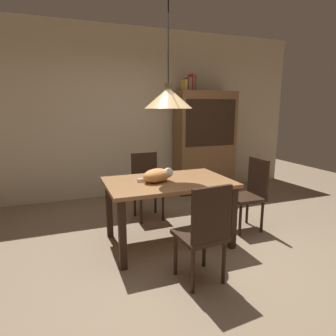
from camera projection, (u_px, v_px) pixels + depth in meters
The scene contains 13 objects.
ground at pixel (197, 262), 2.97m from camera, with size 10.00×10.00×0.00m, color #847056.
back_wall at pixel (133, 114), 5.10m from camera, with size 6.40×0.10×2.90m, color beige.
dining_table at pixel (168, 189), 3.28m from camera, with size 1.40×0.90×0.75m.
chair_far_back at pixel (147, 182), 4.12m from camera, with size 0.41×0.41×0.93m.
chair_near_front at pixel (205, 230), 2.51m from camera, with size 0.44×0.44×0.93m.
chair_right_side at pixel (250, 191), 3.70m from camera, with size 0.41×0.41×0.93m.
cat_sleeping at pixel (158, 175), 3.18m from camera, with size 0.41×0.32×0.16m.
pendant_lamp at pixel (168, 98), 3.07m from camera, with size 0.52×0.52×1.30m.
hutch_bookcase at pixel (205, 144), 5.35m from camera, with size 1.12×0.45×1.85m.
book_yellow_short at pixel (184, 85), 4.99m from camera, with size 0.04×0.20×0.18m, color gold.
book_brown_thick at pixel (188, 84), 5.01m from camera, with size 0.06×0.24×0.22m, color brown.
book_red_tall at pixel (191, 82), 5.02m from camera, with size 0.04×0.22×0.28m, color #B73833.
book_green_slim at pixel (194, 83), 5.04m from camera, with size 0.03×0.20×0.26m, color #427A4C.
Camera 1 is at (-1.23, -2.43, 1.56)m, focal length 30.79 mm.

